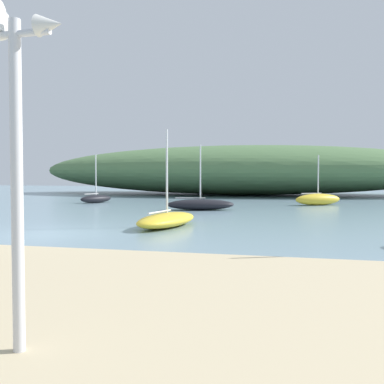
{
  "coord_description": "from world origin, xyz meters",
  "views": [
    {
      "loc": [
        7.88,
        -13.16,
        1.97
      ],
      "look_at": [
        3.31,
        5.75,
        1.22
      ],
      "focal_mm": 41.14,
      "sensor_mm": 36.0,
      "label": 1
    }
  ],
  "objects_px": {
    "sailboat_by_sandbar": "(318,199)",
    "sailboat_off_point": "(200,204)",
    "sailboat_west_reach": "(167,220)",
    "sailboat_east_reach": "(96,199)"
  },
  "relations": [
    {
      "from": "sailboat_by_sandbar",
      "to": "sailboat_off_point",
      "type": "distance_m",
      "value": 8.69
    },
    {
      "from": "sailboat_by_sandbar",
      "to": "sailboat_off_point",
      "type": "relative_size",
      "value": 0.83
    },
    {
      "from": "sailboat_off_point",
      "to": "sailboat_west_reach",
      "type": "bearing_deg",
      "value": -86.45
    },
    {
      "from": "sailboat_east_reach",
      "to": "sailboat_by_sandbar",
      "type": "bearing_deg",
      "value": 4.32
    },
    {
      "from": "sailboat_off_point",
      "to": "sailboat_by_sandbar",
      "type": "bearing_deg",
      "value": 40.53
    },
    {
      "from": "sailboat_off_point",
      "to": "sailboat_east_reach",
      "type": "distance_m",
      "value": 9.68
    },
    {
      "from": "sailboat_west_reach",
      "to": "sailboat_east_reach",
      "type": "relative_size",
      "value": 1.21
    },
    {
      "from": "sailboat_by_sandbar",
      "to": "sailboat_east_reach",
      "type": "distance_m",
      "value": 15.22
    },
    {
      "from": "sailboat_off_point",
      "to": "sailboat_east_reach",
      "type": "relative_size",
      "value": 1.17
    },
    {
      "from": "sailboat_west_reach",
      "to": "sailboat_off_point",
      "type": "height_order",
      "value": "sailboat_west_reach"
    }
  ]
}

